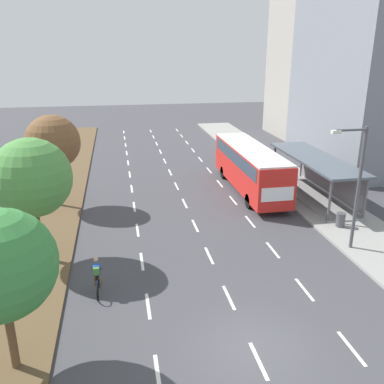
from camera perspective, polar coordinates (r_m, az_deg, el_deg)
ground_plane at (r=16.06m, az=8.36°, el=-20.52°), size 140.00×140.00×0.00m
median_strip at (r=33.44m, az=-16.65°, el=0.66°), size 2.60×52.00×0.12m
sidewalk_right at (r=35.88m, az=12.38°, el=2.29°), size 4.50×52.00×0.15m
lane_divider_left at (r=32.19m, az=-8.32°, el=0.46°), size 0.14×48.80×0.01m
lane_divider_center at (r=32.47m, az=-2.15°, el=0.82°), size 0.14×48.80×0.01m
lane_divider_right at (r=33.12m, az=3.85°, el=1.16°), size 0.14×48.80×0.01m
bus_shelter at (r=30.72m, az=16.96°, el=2.55°), size 2.90×10.07×2.86m
bus at (r=31.12m, az=7.99°, el=3.80°), size 2.54×11.29×3.37m
cyclist at (r=18.81m, az=-12.95°, el=-11.42°), size 0.46×1.82×1.71m
median_tree_second at (r=21.05m, az=-21.27°, el=1.81°), size 3.83×3.83×6.20m
median_tree_third at (r=28.43m, az=-18.66°, el=6.51°), size 3.54×3.54×6.14m
streetlight at (r=22.49m, az=21.72°, el=1.45°), size 1.91×0.24×6.50m
trash_bin at (r=26.19m, az=19.82°, el=-3.63°), size 0.52×0.52×0.85m
building_near_right at (r=40.22m, az=21.96°, el=16.09°), size 6.44×13.72×17.96m
building_mid_right at (r=50.25m, az=17.59°, el=19.34°), size 7.10×15.40×22.21m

